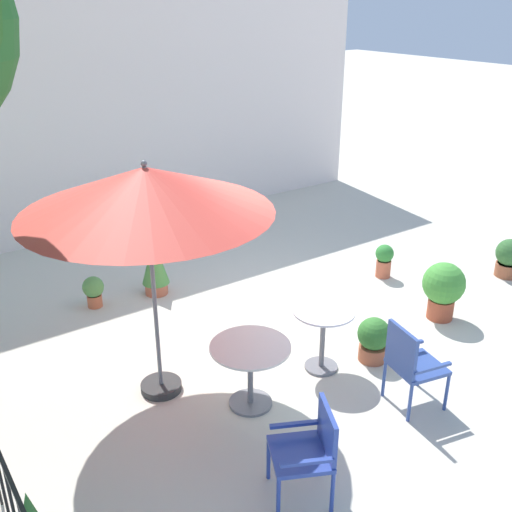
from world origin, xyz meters
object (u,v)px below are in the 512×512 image
(patio_umbrella_0, at_px, (146,191))
(potted_plant_6, at_px, (443,287))
(patio_chair_0, at_px, (310,447))
(cafe_table_1, at_px, (323,328))
(potted_plant_3, at_px, (384,259))
(potted_plant_4, at_px, (155,265))
(patio_chair_1, at_px, (411,361))
(cafe_table_0, at_px, (250,364))
(potted_plant_2, at_px, (93,290))
(potted_plant_5, at_px, (374,339))
(potted_plant_0, at_px, (509,257))

(patio_umbrella_0, relative_size, potted_plant_6, 3.25)
(patio_chair_0, bearing_deg, cafe_table_1, 46.15)
(potted_plant_3, xyz_separation_m, potted_plant_4, (-3.06, 1.45, 0.16))
(patio_chair_1, distance_m, potted_plant_3, 3.10)
(patio_chair_0, relative_size, potted_plant_6, 1.11)
(cafe_table_1, height_order, patio_chair_1, patio_chair_1)
(patio_umbrella_0, xyz_separation_m, cafe_table_0, (0.65, -0.75, -1.74))
(cafe_table_0, xyz_separation_m, potted_plant_2, (-0.56, 2.97, -0.25))
(potted_plant_5, bearing_deg, potted_plant_6, 7.84)
(potted_plant_3, distance_m, potted_plant_6, 1.36)
(potted_plant_2, bearing_deg, cafe_table_1, -61.14)
(potted_plant_5, bearing_deg, patio_chair_0, -148.84)
(patio_umbrella_0, relative_size, potted_plant_3, 4.92)
(potted_plant_0, bearing_deg, potted_plant_3, 146.11)
(cafe_table_0, bearing_deg, patio_umbrella_0, 131.02)
(cafe_table_0, height_order, cafe_table_1, cafe_table_1)
(cafe_table_1, distance_m, potted_plant_4, 2.85)
(patio_umbrella_0, bearing_deg, potted_plant_6, -10.41)
(cafe_table_0, bearing_deg, potted_plant_5, -4.52)
(cafe_table_0, bearing_deg, patio_chair_1, -35.13)
(cafe_table_1, height_order, potted_plant_3, cafe_table_1)
(potted_plant_4, bearing_deg, patio_chair_0, -98.16)
(potted_plant_3, bearing_deg, potted_plant_6, -102.80)
(patio_chair_0, relative_size, potted_plant_0, 1.48)
(patio_chair_1, distance_m, potted_plant_0, 3.83)
(potted_plant_6, bearing_deg, potted_plant_3, 77.20)
(cafe_table_0, relative_size, potted_plant_2, 1.88)
(patio_chair_1, distance_m, potted_plant_6, 2.01)
(cafe_table_0, xyz_separation_m, potted_plant_6, (3.07, 0.07, -0.05))
(patio_chair_1, relative_size, potted_plant_0, 1.59)
(patio_umbrella_0, bearing_deg, potted_plant_4, 65.17)
(potted_plant_2, distance_m, potted_plant_6, 4.64)
(patio_umbrella_0, xyz_separation_m, patio_chair_1, (1.98, -1.68, -1.71))
(patio_chair_0, bearing_deg, potted_plant_5, 31.16)
(patio_umbrella_0, bearing_deg, patio_chair_1, -40.41)
(patio_chair_0, xyz_separation_m, potted_plant_5, (1.91, 1.16, -0.23))
(patio_chair_0, bearing_deg, potted_plant_0, 17.27)
(potted_plant_2, relative_size, potted_plant_5, 0.81)
(patio_umbrella_0, relative_size, potted_plant_2, 5.78)
(potted_plant_0, distance_m, potted_plant_3, 1.88)
(potted_plant_3, relative_size, potted_plant_6, 0.66)
(patio_chair_0, relative_size, potted_plant_5, 1.61)
(potted_plant_3, distance_m, potted_plant_4, 3.39)
(potted_plant_5, relative_size, potted_plant_6, 0.69)
(cafe_table_0, distance_m, potted_plant_3, 3.65)
(cafe_table_1, bearing_deg, potted_plant_2, 118.86)
(potted_plant_2, height_order, potted_plant_5, potted_plant_5)
(patio_umbrella_0, height_order, potted_plant_2, patio_umbrella_0)
(potted_plant_0, bearing_deg, potted_plant_5, -172.00)
(potted_plant_4, bearing_deg, patio_chair_1, -74.96)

